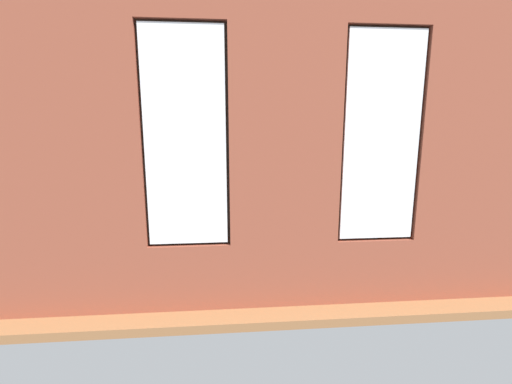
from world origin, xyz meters
The scene contains 19 objects.
ground_plane centered at (0.00, 0.00, -0.05)m, with size 7.30×5.58×0.10m, color #99663D.
brick_wall_with_windows centered at (0.00, 2.41, 1.76)m, with size 6.70×0.30×3.57m.
white_wall_right centered at (3.30, 0.20, 1.78)m, with size 0.10×4.58×3.57m, color white.
couch_by_window centered at (0.03, 1.76, 0.33)m, with size 1.78×0.87×0.80m.
couch_left centered at (-2.65, 0.26, 0.33)m, with size 0.98×1.84×0.80m.
coffee_table centered at (0.44, -0.04, 0.35)m, with size 1.27×0.77×0.40m.
cup_ceramic centered at (0.44, -0.04, 0.46)m, with size 0.09×0.09×0.11m, color silver.
candle_jar centered at (0.35, 0.07, 0.45)m, with size 0.08×0.08×0.10m, color #B7333D.
table_plant_small centered at (0.09, -0.18, 0.56)m, with size 0.19×0.19×0.28m.
remote_silver centered at (0.82, 0.07, 0.42)m, with size 0.05×0.17×0.02m, color #B2B2B7.
remote_gray centered at (0.60, -0.14, 0.42)m, with size 0.05×0.17×0.02m, color #59595B.
media_console centered at (3.00, -0.53, 0.29)m, with size 0.98×0.42×0.59m, color black.
tv_flatscreen centered at (3.00, -0.54, 1.01)m, with size 1.22×0.20×0.83m.
papasan_chair centered at (0.81, -1.39, 0.45)m, with size 1.16×1.16×0.72m.
potted_plant_corner_far_left centered at (-2.81, 1.86, 0.66)m, with size 0.70×0.69×1.19m.
potted_plant_by_left_couch centered at (-2.25, -1.08, 0.42)m, with size 0.43×0.43×0.65m.
potted_plant_near_tv centered at (2.46, 0.41, 0.71)m, with size 1.01×1.06×1.47m.
potted_plant_mid_room_small centered at (-0.74, -0.82, 0.44)m, with size 0.47×0.47×0.67m.
potted_plant_beside_window_right centered at (2.16, 1.86, 0.66)m, with size 0.67×0.67×0.97m.
Camera 1 is at (0.62, 6.01, 2.00)m, focal length 24.00 mm.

